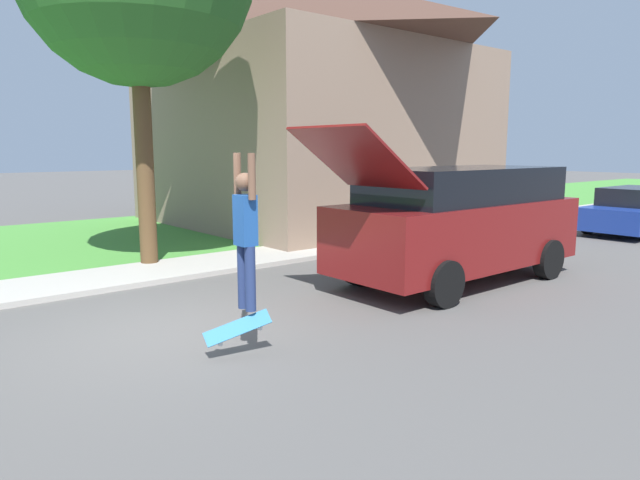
{
  "coord_description": "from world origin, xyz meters",
  "views": [
    {
      "loc": [
        7.1,
        -3.22,
        2.48
      ],
      "look_at": [
        0.78,
        2.01,
        1.16
      ],
      "focal_mm": 32.0,
      "sensor_mm": 36.0,
      "label": 1
    }
  ],
  "objects_px": {
    "car_down_street": "(639,211)",
    "skateboard": "(238,328)",
    "suv_parked": "(458,221)",
    "skateboarder": "(246,230)"
  },
  "relations": [
    {
      "from": "suv_parked",
      "to": "skateboard",
      "type": "height_order",
      "value": "suv_parked"
    },
    {
      "from": "suv_parked",
      "to": "skateboarder",
      "type": "height_order",
      "value": "suv_parked"
    },
    {
      "from": "car_down_street",
      "to": "skateboard",
      "type": "distance_m",
      "value": 14.62
    },
    {
      "from": "car_down_street",
      "to": "skateboarder",
      "type": "relative_size",
      "value": 2.32
    },
    {
      "from": "car_down_street",
      "to": "skateboarder",
      "type": "distance_m",
      "value": 14.44
    },
    {
      "from": "suv_parked",
      "to": "car_down_street",
      "type": "distance_m",
      "value": 9.34
    },
    {
      "from": "skateboarder",
      "to": "skateboard",
      "type": "bearing_deg",
      "value": -66.42
    },
    {
      "from": "suv_parked",
      "to": "skateboard",
      "type": "bearing_deg",
      "value": -81.83
    },
    {
      "from": "suv_parked",
      "to": "skateboard",
      "type": "distance_m",
      "value": 5.36
    },
    {
      "from": "suv_parked",
      "to": "skateboarder",
      "type": "bearing_deg",
      "value": -82.45
    }
  ]
}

